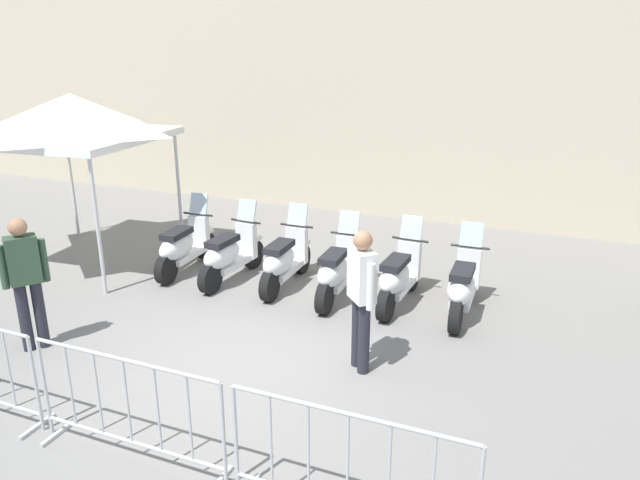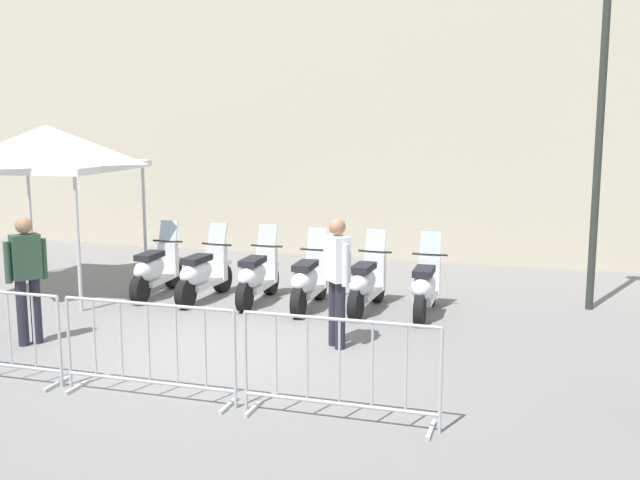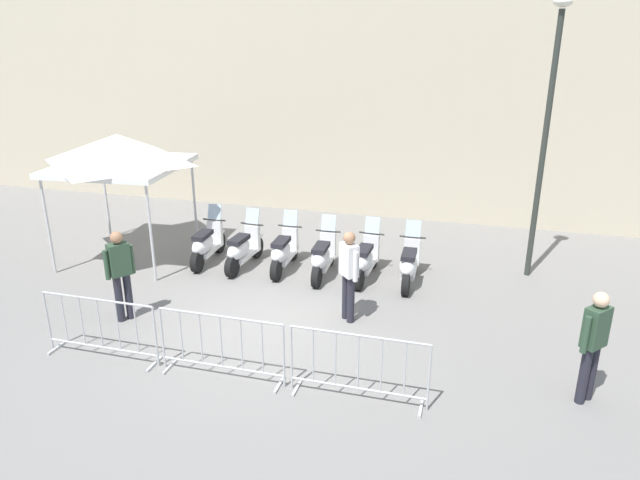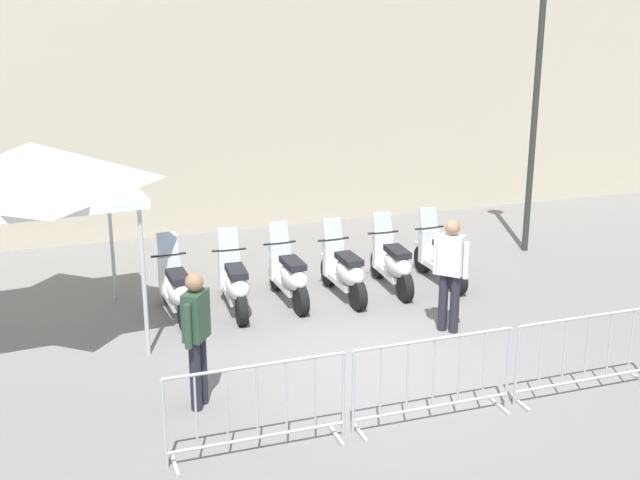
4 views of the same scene
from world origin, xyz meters
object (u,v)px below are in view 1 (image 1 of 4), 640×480
(motorcycle_5, at_px, (463,287))
(canopy_tent, at_px, (72,118))
(officer_by_barriers, at_px, (362,293))
(motorcycle_0, at_px, (183,247))
(motorcycle_1, at_px, (229,255))
(officer_near_row_end, at_px, (26,277))
(barrier_segment_2, at_px, (348,471))
(motorcycle_2, at_px, (284,261))
(barrier_segment_1, at_px, (128,410))
(motorcycle_3, at_px, (337,271))
(motorcycle_4, at_px, (398,277))

(motorcycle_5, height_order, canopy_tent, canopy_tent)
(motorcycle_5, xyz_separation_m, officer_by_barriers, (-1.04, -1.81, 0.53))
(motorcycle_0, relative_size, canopy_tent, 0.59)
(motorcycle_1, relative_size, canopy_tent, 0.59)
(officer_by_barriers, bearing_deg, officer_near_row_end, -169.73)
(barrier_segment_2, bearing_deg, canopy_tent, 142.38)
(motorcycle_2, distance_m, barrier_segment_2, 4.97)
(motorcycle_2, bearing_deg, barrier_segment_1, -88.93)
(motorcycle_3, xyz_separation_m, motorcycle_5, (1.85, -0.06, 0.00))
(motorcycle_5, height_order, barrier_segment_1, motorcycle_5)
(motorcycle_0, bearing_deg, officer_near_row_end, -99.57)
(motorcycle_4, bearing_deg, motorcycle_1, 177.10)
(motorcycle_4, relative_size, officer_near_row_end, 1.00)
(barrier_segment_2, bearing_deg, motorcycle_1, 125.25)
(motorcycle_3, xyz_separation_m, canopy_tent, (-4.68, 0.32, 2.06))
(motorcycle_1, xyz_separation_m, motorcycle_3, (1.85, -0.17, 0.00))
(motorcycle_5, bearing_deg, officer_by_barriers, -119.73)
(motorcycle_4, height_order, motorcycle_5, same)
(canopy_tent, bearing_deg, barrier_segment_2, -37.62)
(motorcycle_3, xyz_separation_m, motorcycle_4, (0.92, 0.02, 0.00))
(motorcycle_1, bearing_deg, motorcycle_0, 171.47)
(motorcycle_2, xyz_separation_m, barrier_segment_1, (0.08, -4.26, 0.07))
(motorcycle_1, distance_m, barrier_segment_2, 5.44)
(motorcycle_0, relative_size, barrier_segment_2, 0.85)
(motorcycle_4, height_order, barrier_segment_1, motorcycle_4)
(barrier_segment_2, distance_m, officer_near_row_end, 4.86)
(motorcycle_1, bearing_deg, officer_near_row_end, -116.77)
(motorcycle_4, bearing_deg, motorcycle_2, 175.24)
(officer_near_row_end, bearing_deg, motorcycle_2, 50.01)
(motorcycle_1, bearing_deg, canopy_tent, 176.82)
(officer_near_row_end, bearing_deg, canopy_tent, 116.05)
(officer_near_row_end, xyz_separation_m, officer_by_barriers, (4.06, 0.74, 0.00))
(motorcycle_5, bearing_deg, barrier_segment_2, -97.56)
(motorcycle_2, bearing_deg, canopy_tent, 177.80)
(motorcycle_3, distance_m, motorcycle_4, 0.92)
(motorcycle_3, bearing_deg, motorcycle_5, -1.75)
(motorcycle_0, distance_m, barrier_segment_1, 4.79)
(motorcycle_2, xyz_separation_m, officer_near_row_end, (-2.33, -2.78, 0.53))
(motorcycle_5, xyz_separation_m, canopy_tent, (-6.53, 0.38, 2.06))
(barrier_segment_1, bearing_deg, motorcycle_2, 91.07)
(motorcycle_0, relative_size, officer_by_barriers, 1.00)
(motorcycle_0, distance_m, canopy_tent, 2.82)
(motorcycle_2, xyz_separation_m, canopy_tent, (-3.77, 0.14, 2.06))
(motorcycle_5, relative_size, barrier_segment_2, 0.85)
(motorcycle_2, xyz_separation_m, barrier_segment_2, (2.20, -4.46, 0.07))
(motorcycle_5, bearing_deg, canopy_tent, 176.68)
(motorcycle_3, relative_size, barrier_segment_2, 0.85)
(motorcycle_5, distance_m, officer_near_row_end, 5.72)
(motorcycle_5, bearing_deg, motorcycle_0, 175.56)
(motorcycle_2, distance_m, officer_by_barriers, 2.73)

